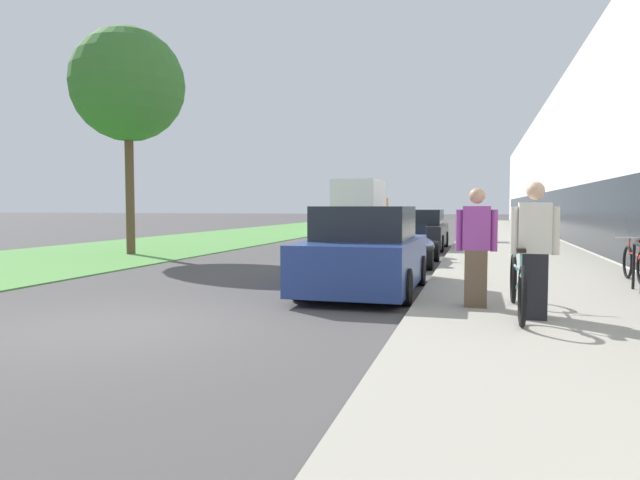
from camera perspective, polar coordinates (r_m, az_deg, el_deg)
The scene contains 14 objects.
ground_plane at distance 8.02m, azimuth -19.49°, elevation -8.27°, with size 220.00×220.00×0.00m, color #474444.
sidewalk_slab at distance 27.49m, azimuth 18.11°, elevation 0.02°, with size 4.38×70.00×0.11m.
storefront_facade at distance 36.48m, azimuth 29.13°, elevation 6.23°, with size 10.01×70.00×7.35m.
lawn_strip at distance 33.80m, azimuth -5.93°, elevation 0.70°, with size 7.68×70.00×0.03m.
tandem_bicycle at distance 8.35m, azimuth 19.13°, elevation -4.25°, with size 0.52×2.60×0.96m.
person_rider at distance 8.00m, azimuth 20.63°, elevation -0.97°, with size 0.61×0.24×1.81m.
person_bystander at distance 8.70m, azimuth 15.36°, elevation -0.72°, with size 0.60×0.23×1.75m.
bike_rack_hoop at distance 11.39m, azimuth 29.20°, elevation -1.95°, with size 0.05×0.60×0.84m.
cruiser_bike_nearest at distance 12.81m, azimuth 28.96°, elevation -2.06°, with size 0.52×1.76×0.86m.
parked_sedan_curbside at distance 10.56m, azimuth 4.53°, elevation -1.34°, with size 1.97×4.05×1.59m.
vintage_roadster_curbside at distance 15.67m, azimuth 8.09°, elevation -0.70°, with size 1.91×4.01×1.10m.
parked_sedan_far at distance 21.51m, azimuth 10.12°, elevation 0.90°, with size 1.80×4.80×1.47m.
moving_truck at distance 34.29m, azimuth 4.15°, elevation 3.34°, with size 2.55×6.00×3.11m.
street_tree_near at distance 20.02m, azimuth -18.67°, elevation 14.45°, with size 3.63×3.63×7.33m.
Camera 1 is at (4.53, -6.42, 1.59)m, focal length 32.00 mm.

